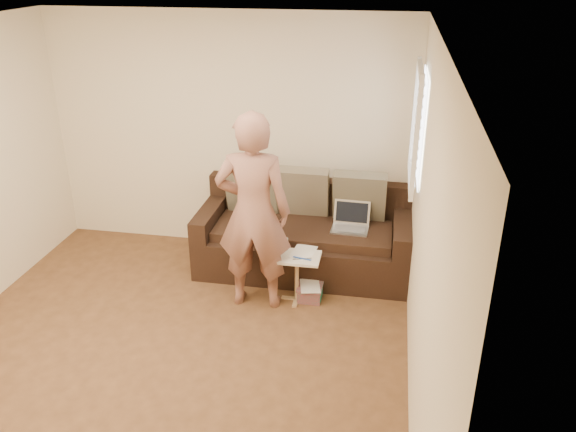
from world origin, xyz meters
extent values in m
plane|color=#4F331D|center=(0.00, 0.00, 0.00)|extent=(4.50, 4.50, 0.00)
plane|color=white|center=(0.00, 0.00, 2.60)|extent=(4.50, 4.50, 0.00)
plane|color=beige|center=(0.00, 2.25, 1.30)|extent=(4.00, 0.00, 4.00)
plane|color=beige|center=(2.00, 0.00, 1.30)|extent=(0.00, 4.50, 4.50)
imported|color=#955451|center=(0.54, 1.05, 0.95)|extent=(0.73, 0.52, 1.90)
camera|label=1|loc=(1.71, -3.61, 3.11)|focal=36.08mm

